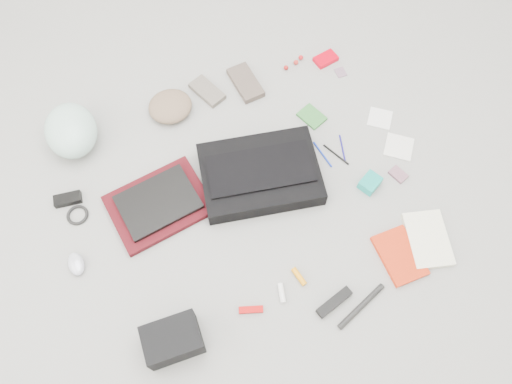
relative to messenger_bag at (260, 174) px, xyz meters
name	(u,v)px	position (x,y,z in m)	size (l,w,h in m)	color
ground_plane	(256,197)	(-0.05, -0.07, -0.04)	(4.00, 4.00, 0.00)	gray
messenger_bag	(260,174)	(0.00, 0.00, 0.00)	(0.49, 0.35, 0.08)	black
bag_flap	(260,169)	(0.00, 0.00, 0.05)	(0.44, 0.20, 0.01)	black
laptop_sleeve	(159,205)	(-0.44, 0.06, -0.03)	(0.40, 0.30, 0.03)	#440A10
laptop	(158,202)	(-0.44, 0.06, 0.00)	(0.31, 0.23, 0.02)	black
bike_helmet	(71,130)	(-0.66, 0.52, 0.04)	(0.22, 0.28, 0.17)	silver
beanie	(170,106)	(-0.22, 0.49, -0.01)	(0.20, 0.19, 0.07)	#765E4A
mitten_left	(207,91)	(-0.03, 0.52, -0.03)	(0.09, 0.17, 0.03)	#675E55
mitten_right	(246,83)	(0.15, 0.48, -0.03)	(0.10, 0.21, 0.03)	brown
power_brick	(68,199)	(-0.77, 0.25, -0.03)	(0.11, 0.05, 0.03)	black
cable_coil	(77,215)	(-0.76, 0.16, -0.03)	(0.09, 0.09, 0.01)	black
mouse	(76,264)	(-0.82, -0.04, -0.02)	(0.06, 0.10, 0.04)	#B5B8CC
camera_bag	(173,340)	(-0.58, -0.49, 0.02)	(0.20, 0.14, 0.13)	black
multitool	(251,310)	(-0.27, -0.50, -0.03)	(0.09, 0.03, 0.01)	#A90201
toiletry_tube_white	(282,293)	(-0.14, -0.49, -0.03)	(0.02, 0.02, 0.08)	silver
toiletry_tube_orange	(299,277)	(-0.05, -0.46, -0.03)	(0.02, 0.02, 0.08)	orange
u_lock	(334,302)	(0.03, -0.61, -0.03)	(0.15, 0.04, 0.03)	black
bike_pump	(361,306)	(0.11, -0.66, -0.03)	(0.02, 0.02, 0.24)	black
book_red	(400,256)	(0.35, -0.55, -0.03)	(0.15, 0.22, 0.02)	red
book_white	(428,239)	(0.49, -0.54, -0.03)	(0.16, 0.24, 0.02)	beige
notepad	(312,117)	(0.35, 0.19, -0.03)	(0.09, 0.12, 0.01)	#2D6B2D
pen_blue	(323,154)	(0.30, -0.01, -0.04)	(0.01, 0.01, 0.14)	#102AA5
pen_black	(336,155)	(0.35, -0.04, -0.04)	(0.01, 0.01, 0.14)	black
pen_navy	(342,148)	(0.40, -0.02, -0.04)	(0.01, 0.01, 0.13)	navy
accordion_wallet	(370,183)	(0.41, -0.23, -0.02)	(0.09, 0.07, 0.04)	#11978B
card_deck	(398,174)	(0.55, -0.24, -0.03)	(0.05, 0.07, 0.01)	#835666
napkin_top	(380,118)	(0.63, 0.05, -0.04)	(0.10, 0.10, 0.01)	silver
napkin_bottom	(399,147)	(0.62, -0.12, -0.04)	(0.12, 0.12, 0.01)	silver
lollipop_a	(286,68)	(0.37, 0.49, -0.03)	(0.02, 0.02, 0.02)	#A41614
lollipop_b	(296,62)	(0.42, 0.49, -0.03)	(0.02, 0.02, 0.02)	#A7241F
lollipop_c	(301,58)	(0.46, 0.51, -0.03)	(0.02, 0.02, 0.02)	red
altoids_tin	(326,59)	(0.56, 0.45, -0.03)	(0.11, 0.07, 0.02)	red
stamp_sheet	(341,72)	(0.60, 0.36, -0.04)	(0.05, 0.06, 0.00)	slate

